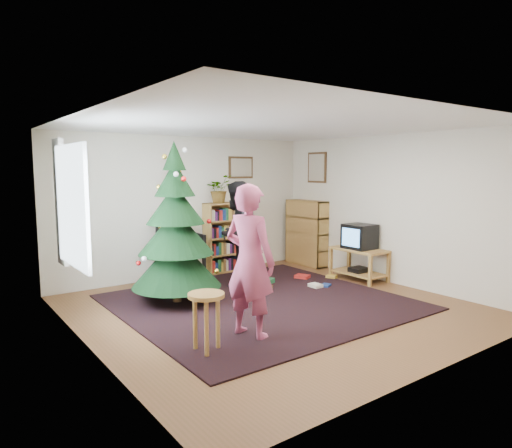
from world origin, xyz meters
TOP-DOWN VIEW (x-y plane):
  - floor at (0.00, 0.00)m, footprint 5.00×5.00m
  - ceiling at (0.00, 0.00)m, footprint 5.00×5.00m
  - wall_back at (0.00, 2.50)m, footprint 5.00×0.02m
  - wall_front at (0.00, -2.50)m, footprint 5.00×0.02m
  - wall_left at (-2.50, 0.00)m, footprint 0.02×5.00m
  - wall_right at (2.50, 0.00)m, footprint 0.02×5.00m
  - rug at (0.00, 0.30)m, footprint 3.80×3.60m
  - window_pane at (-2.47, 0.60)m, footprint 0.04×1.20m
  - curtain at (-2.43, 1.30)m, footprint 0.06×0.35m
  - picture_back at (1.15, 2.48)m, footprint 0.55×0.03m
  - picture_right at (2.48, 1.75)m, footprint 0.03×0.50m
  - christmas_tree at (-0.97, 1.02)m, footprint 1.28×1.28m
  - bookshelf_back at (0.77, 2.34)m, footprint 0.95×0.30m
  - bookshelf_right at (2.34, 1.88)m, footprint 0.30×0.95m
  - tv_stand at (2.22, 0.40)m, footprint 0.53×0.95m
  - crt_tv at (2.22, 0.40)m, footprint 0.45×0.49m
  - armchair at (-0.39, 2.14)m, footprint 0.64×0.64m
  - stool at (-1.53, -0.80)m, footprint 0.38×0.38m
  - person_standing at (-0.90, -0.69)m, footprint 0.61×0.75m
  - person_by_chair at (0.28, 1.32)m, footprint 1.05×0.98m
  - potted_plant at (0.57, 2.34)m, footprint 0.57×0.53m
  - table_lamp at (1.07, 2.34)m, footprint 0.24×0.24m
  - floor_clutter at (1.04, 0.77)m, footprint 1.90×0.93m

SIDE VIEW (x-z plane):
  - floor at x=0.00m, z-range 0.00..0.00m
  - rug at x=0.00m, z-range 0.00..0.02m
  - floor_clutter at x=1.04m, z-range 0.00..0.08m
  - tv_stand at x=2.22m, z-range 0.05..0.60m
  - stool at x=-1.53m, z-range 0.18..0.82m
  - armchair at x=-0.39m, z-range 0.05..1.20m
  - bookshelf_back at x=0.77m, z-range 0.01..1.31m
  - bookshelf_right at x=2.34m, z-range 0.01..1.31m
  - crt_tv at x=2.22m, z-range 0.55..0.98m
  - person_by_chair at x=0.28m, z-range 0.00..1.73m
  - person_standing at x=-0.90m, z-range 0.00..1.76m
  - christmas_tree at x=-0.97m, z-range -0.19..2.12m
  - wall_back at x=0.00m, z-range 0.00..2.50m
  - wall_front at x=0.00m, z-range 0.00..2.50m
  - wall_left at x=-2.50m, z-range 0.00..2.50m
  - wall_right at x=2.50m, z-range 0.00..2.50m
  - window_pane at x=-2.47m, z-range 0.80..2.20m
  - curtain at x=-2.43m, z-range 0.70..2.30m
  - table_lamp at x=1.07m, z-range 1.35..1.67m
  - potted_plant at x=0.57m, z-range 1.30..1.81m
  - picture_back at x=1.15m, z-range 1.74..2.16m
  - picture_right at x=2.48m, z-range 1.65..2.25m
  - ceiling at x=0.00m, z-range 2.50..2.50m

